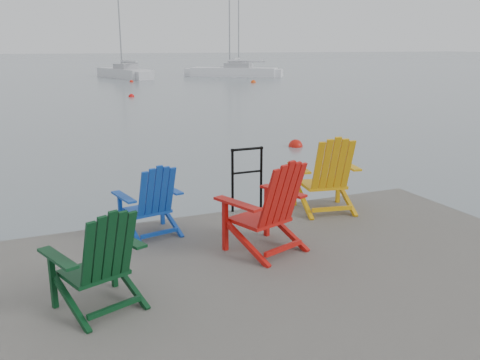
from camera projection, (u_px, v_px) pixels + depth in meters
name	position (u px, v px, depth m)	size (l,w,h in m)	color
ground	(322.00, 330.00, 5.09)	(400.00, 400.00, 0.00)	slate
dock	(324.00, 299.00, 5.00)	(6.00, 5.00, 1.40)	#2D2A28
handrail	(247.00, 173.00, 7.10)	(0.48, 0.04, 0.90)	black
chair_green	(99.00, 258.00, 4.39)	(0.91, 0.87, 0.95)	black
chair_blue	(151.00, 200.00, 6.14)	(0.81, 0.77, 0.90)	#0F3CA0
chair_red	(268.00, 206.00, 5.64)	(1.02, 0.97, 1.07)	#B5120D
chair_yellow	(327.00, 174.00, 7.03)	(0.96, 0.91, 1.08)	#D8980C
sailboat_near	(124.00, 74.00, 45.10)	(3.76, 7.90, 10.66)	silver
sailboat_mid	(238.00, 69.00, 54.39)	(6.30, 8.29, 11.61)	silver
sailboat_far	(234.00, 73.00, 47.02)	(7.58, 6.35, 10.98)	white
buoy_a	(296.00, 146.00, 14.38)	(0.40, 0.40, 0.40)	red
buoy_b	(131.00, 97.00, 28.38)	(0.33, 0.33, 0.33)	red
buoy_c	(253.00, 83.00, 39.34)	(0.41, 0.41, 0.41)	#F0460E
buoy_d	(131.00, 82.00, 39.95)	(0.32, 0.32, 0.32)	red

